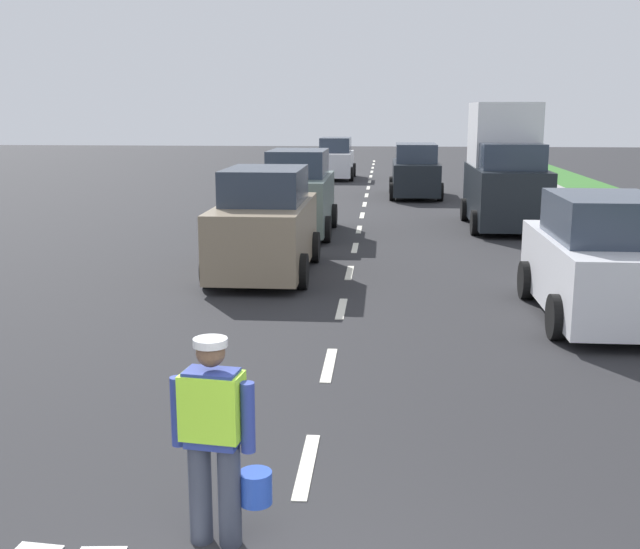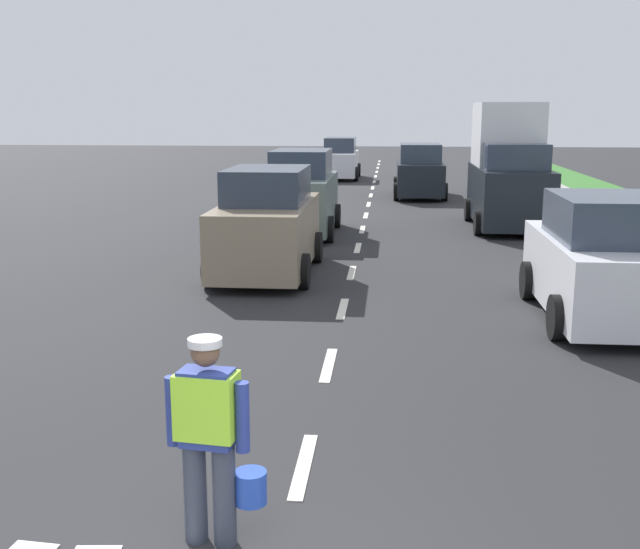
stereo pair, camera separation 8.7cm
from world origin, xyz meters
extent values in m
plane|color=#28282B|center=(0.00, 21.00, 0.00)|extent=(96.00, 96.00, 0.00)
cube|color=silver|center=(0.00, 2.70, 0.01)|extent=(0.14, 1.40, 0.01)
cube|color=silver|center=(0.00, 5.70, 0.01)|extent=(0.14, 1.40, 0.01)
cube|color=silver|center=(0.00, 8.70, 0.01)|extent=(0.14, 1.40, 0.01)
cube|color=silver|center=(0.00, 11.70, 0.01)|extent=(0.14, 1.40, 0.01)
cube|color=silver|center=(0.00, 14.70, 0.01)|extent=(0.14, 1.40, 0.01)
cube|color=silver|center=(0.00, 17.70, 0.01)|extent=(0.14, 1.40, 0.01)
cube|color=silver|center=(0.00, 20.70, 0.01)|extent=(0.14, 1.40, 0.01)
cube|color=silver|center=(0.00, 23.70, 0.01)|extent=(0.14, 1.40, 0.01)
cube|color=silver|center=(0.00, 26.70, 0.01)|extent=(0.14, 1.40, 0.01)
cube|color=silver|center=(0.00, 29.70, 0.01)|extent=(0.14, 1.40, 0.01)
cube|color=silver|center=(0.00, 32.70, 0.01)|extent=(0.14, 1.40, 0.01)
cube|color=silver|center=(0.00, 35.70, 0.01)|extent=(0.14, 1.40, 0.01)
cube|color=silver|center=(0.00, 38.70, 0.01)|extent=(0.14, 1.40, 0.01)
cube|color=silver|center=(0.00, 41.70, 0.01)|extent=(0.14, 1.40, 0.01)
cube|color=silver|center=(0.00, 44.70, 0.01)|extent=(0.14, 1.40, 0.01)
cube|color=silver|center=(0.00, 47.70, 0.01)|extent=(0.14, 1.40, 0.01)
cylinder|color=#383D4C|center=(-0.70, 1.33, 0.41)|extent=(0.18, 0.18, 0.82)
cylinder|color=#383D4C|center=(-0.46, 1.30, 0.41)|extent=(0.18, 0.18, 0.82)
cube|color=navy|center=(-0.58, 1.31, 1.12)|extent=(0.43, 0.29, 0.60)
cube|color=#A5EA33|center=(-0.58, 1.31, 1.14)|extent=(0.49, 0.34, 0.51)
cylinder|color=navy|center=(-0.86, 1.35, 1.07)|extent=(0.11, 0.11, 0.55)
cylinder|color=navy|center=(-0.30, 1.27, 1.07)|extent=(0.11, 0.11, 0.55)
sphere|color=brown|center=(-0.58, 1.31, 1.56)|extent=(0.22, 0.22, 0.22)
cylinder|color=silver|center=(-0.58, 1.31, 1.64)|extent=(0.26, 0.26, 0.06)
cylinder|color=#2347B7|center=(-0.27, 1.37, 0.45)|extent=(0.26, 0.26, 0.26)
cube|color=black|center=(4.14, 18.41, 0.96)|extent=(1.90, 4.60, 1.56)
cube|color=#2D3847|center=(4.14, 17.60, 2.09)|extent=(1.67, 1.61, 0.70)
cube|color=silver|center=(4.14, 19.21, 2.64)|extent=(1.80, 2.53, 1.80)
cylinder|color=black|center=(3.17, 19.84, 0.34)|extent=(0.22, 0.68, 0.68)
cylinder|color=black|center=(5.11, 19.84, 0.34)|extent=(0.22, 0.68, 0.68)
cylinder|color=black|center=(3.17, 16.98, 0.34)|extent=(0.22, 0.68, 0.68)
cylinder|color=black|center=(5.11, 16.98, 0.34)|extent=(0.22, 0.68, 0.68)
cube|color=silver|center=(-1.72, 34.23, 0.74)|extent=(1.64, 4.20, 1.12)
cube|color=#2D3847|center=(-1.72, 34.34, 1.65)|extent=(1.44, 2.31, 0.70)
cylinder|color=black|center=(-0.88, 32.93, 0.34)|extent=(0.22, 0.68, 0.68)
cylinder|color=black|center=(-2.56, 32.93, 0.34)|extent=(0.22, 0.68, 0.68)
cylinder|color=black|center=(-0.88, 35.54, 0.34)|extent=(0.22, 0.68, 0.68)
cylinder|color=black|center=(-2.56, 35.54, 0.34)|extent=(0.22, 0.68, 0.68)
cube|color=gray|center=(-1.73, 11.49, 0.83)|extent=(1.75, 4.28, 1.30)
cube|color=#2D3847|center=(-1.73, 11.59, 1.83)|extent=(1.54, 2.35, 0.70)
cylinder|color=black|center=(-0.84, 10.16, 0.34)|extent=(0.22, 0.68, 0.68)
cylinder|color=black|center=(-2.63, 10.16, 0.34)|extent=(0.22, 0.68, 0.68)
cylinder|color=black|center=(-0.84, 12.81, 0.34)|extent=(0.22, 0.68, 0.68)
cylinder|color=black|center=(-2.63, 12.81, 0.34)|extent=(0.22, 0.68, 0.68)
cube|color=slate|center=(-1.64, 16.78, 0.88)|extent=(1.70, 4.17, 1.40)
cube|color=#2D3847|center=(-1.64, 16.88, 1.93)|extent=(1.49, 2.29, 0.70)
cylinder|color=black|center=(-0.77, 15.49, 0.34)|extent=(0.22, 0.68, 0.68)
cylinder|color=black|center=(-2.50, 15.49, 0.34)|extent=(0.22, 0.68, 0.68)
cylinder|color=black|center=(-0.77, 18.07, 0.34)|extent=(0.22, 0.68, 0.68)
cylinder|color=black|center=(-2.50, 18.07, 0.34)|extent=(0.22, 0.68, 0.68)
cube|color=black|center=(1.89, 26.36, 0.77)|extent=(1.73, 4.29, 1.18)
cube|color=#2D3847|center=(1.89, 26.25, 1.71)|extent=(1.52, 2.36, 0.70)
cylinder|color=black|center=(1.00, 27.69, 0.34)|extent=(0.22, 0.68, 0.68)
cylinder|color=black|center=(2.77, 27.69, 0.34)|extent=(0.22, 0.68, 0.68)
cylinder|color=black|center=(1.00, 25.02, 0.34)|extent=(0.22, 0.68, 0.68)
cylinder|color=black|center=(2.77, 25.02, 0.34)|extent=(0.22, 0.68, 0.68)
cube|color=silver|center=(4.19, 8.45, 0.75)|extent=(1.80, 4.11, 1.14)
cube|color=#2D3847|center=(4.19, 8.35, 1.67)|extent=(1.58, 2.26, 0.70)
cylinder|color=black|center=(3.27, 9.73, 0.34)|extent=(0.22, 0.68, 0.68)
cylinder|color=black|center=(5.11, 9.73, 0.34)|extent=(0.22, 0.68, 0.68)
cylinder|color=black|center=(3.27, 7.18, 0.34)|extent=(0.22, 0.68, 0.68)
camera|label=1|loc=(0.69, -4.15, 3.33)|focal=43.64mm
camera|label=2|loc=(0.78, -4.14, 3.33)|focal=43.64mm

